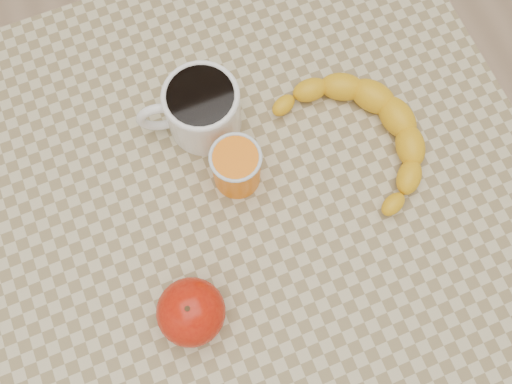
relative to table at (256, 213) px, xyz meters
name	(u,v)px	position (x,y,z in m)	size (l,w,h in m)	color
ground	(256,280)	(0.00, 0.00, -0.66)	(3.00, 3.00, 0.00)	tan
table	(256,213)	(0.00, 0.00, 0.00)	(0.80, 0.80, 0.75)	tan
coffee_mug	(201,108)	(-0.03, 0.13, 0.13)	(0.15, 0.12, 0.09)	white
orange_juice_glass	(236,167)	(-0.01, 0.04, 0.13)	(0.07, 0.07, 0.08)	orange
apple	(191,312)	(-0.14, -0.12, 0.13)	(0.10, 0.10, 0.08)	#A40E05
banana	(361,135)	(0.17, 0.02, 0.11)	(0.25, 0.31, 0.04)	yellow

